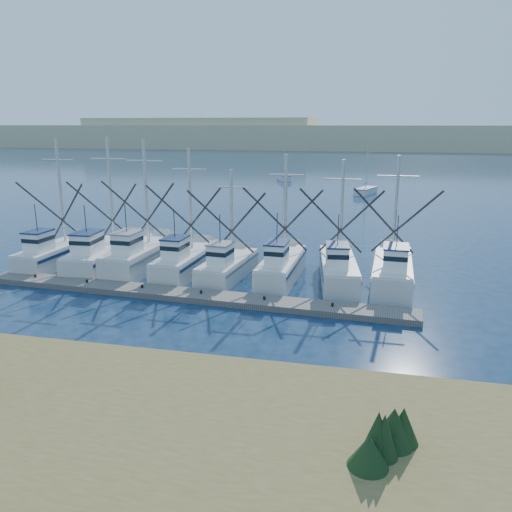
% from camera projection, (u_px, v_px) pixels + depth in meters
% --- Properties ---
extents(ground, '(500.00, 500.00, 0.00)m').
position_uv_depth(ground, '(265.00, 344.00, 24.29)').
color(ground, '#0C1F35').
rests_on(ground, ground).
extents(floating_dock, '(27.84, 3.55, 0.37)m').
position_uv_depth(floating_dock, '(186.00, 295.00, 30.71)').
color(floating_dock, '#68645D').
rests_on(floating_dock, ground).
extents(dune_ridge, '(360.00, 60.00, 10.00)m').
position_uv_depth(dune_ridge, '(359.00, 137.00, 221.20)').
color(dune_ridge, tan).
rests_on(dune_ridge, ground).
extents(trawler_fleet, '(27.41, 9.18, 9.45)m').
position_uv_depth(trawler_fleet, '(208.00, 261.00, 35.23)').
color(trawler_fleet, silver).
rests_on(trawler_fleet, ground).
extents(sailboat_near, '(3.59, 5.56, 8.10)m').
position_uv_depth(sailboat_near, '(366.00, 191.00, 76.18)').
color(sailboat_near, silver).
rests_on(sailboat_near, ground).
extents(sailboat_far, '(3.47, 5.06, 8.10)m').
position_uv_depth(sailboat_far, '(284.00, 178.00, 95.24)').
color(sailboat_far, silver).
rests_on(sailboat_far, ground).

